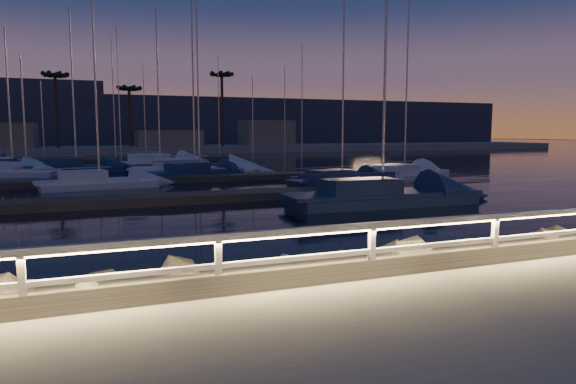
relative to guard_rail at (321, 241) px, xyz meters
name	(u,v)px	position (x,y,z in m)	size (l,w,h in m)	color
ground	(324,282)	(0.07, 0.00, -0.77)	(400.00, 400.00, 0.00)	#ACA79B
harbor_water	(147,181)	(0.07, 31.22, -1.74)	(400.00, 440.00, 0.60)	black
guard_rail	(321,241)	(0.00, 0.00, 0.00)	(44.11, 0.12, 1.06)	white
riprap	(393,262)	(2.50, 1.47, -0.98)	(37.79, 2.93, 1.37)	slate
floating_docks	(145,172)	(0.07, 32.50, -1.17)	(22.00, 36.00, 0.40)	#575048
far_shore	(116,147)	(-0.06, 74.05, -0.48)	(160.00, 14.00, 5.20)	#ACA79B
palm_left	(55,78)	(-7.93, 72.00, 9.36)	(3.00, 3.00, 11.20)	#4A3822
palm_center	(129,91)	(2.07, 73.00, 8.01)	(3.00, 3.00, 9.70)	#4A3822
palm_right	(222,78)	(16.07, 72.00, 10.26)	(3.00, 3.00, 12.20)	#4A3822
distant_hills	(8,123)	(-22.06, 133.69, 3.96)	(230.00, 37.50, 18.00)	#333C50
sailboat_c	(339,180)	(10.37, 19.68, -0.97)	(7.51, 3.63, 12.29)	navy
sailboat_d	(377,195)	(8.43, 12.01, -0.93)	(9.41, 3.07, 15.76)	navy
sailboat_e	(11,171)	(-9.40, 34.42, -0.96)	(6.65, 3.58, 10.97)	white
sailboat_f	(96,182)	(-3.60, 23.75, -0.96)	(7.26, 3.21, 11.98)	white
sailboat_g	(197,172)	(3.36, 28.66, -0.96)	(8.05, 4.64, 13.21)	navy
sailboat_h	(402,174)	(16.35, 21.84, -0.96)	(8.57, 5.28, 14.07)	white
sailboat_j	(74,167)	(-5.13, 36.91, -0.93)	(7.94, 2.98, 13.24)	navy
sailboat_k	(158,162)	(2.13, 41.36, -0.91)	(9.23, 5.82, 15.26)	white
sailboat_l	(191,169)	(3.40, 31.13, -0.91)	(10.13, 5.27, 16.51)	white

